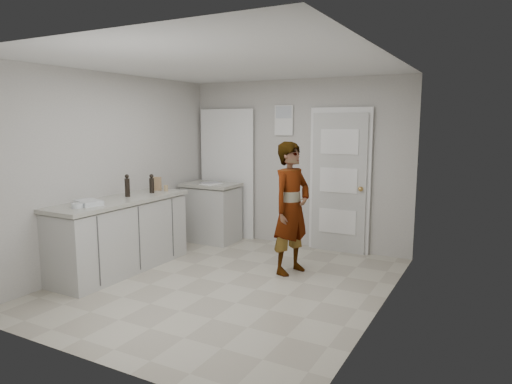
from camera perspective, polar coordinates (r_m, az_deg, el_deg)
The scene contains 12 objects.
ground at distance 5.46m, azimuth -3.64°, elevation -11.36°, with size 4.00×4.00×0.00m, color #A9A18E.
room_shell at distance 6.98m, azimuth 3.56°, elevation 1.74°, with size 4.00×4.00×4.00m.
main_counter at distance 6.06m, azimuth -16.49°, elevation -5.45°, with size 0.64×1.96×0.93m.
side_counter at distance 7.25m, azimuth -5.58°, elevation -2.79°, with size 0.84×0.61×0.93m.
person at distance 5.66m, azimuth 4.45°, elevation -2.03°, with size 0.60×0.39×1.64m, color silver.
cake_mix_box at distance 6.53m, azimuth -12.29°, elevation 1.02°, with size 0.12×0.05×0.19m, color #97754B.
spice_jar at distance 6.44m, azimuth -11.18°, elevation 0.48°, with size 0.05×0.05×0.08m, color tan.
oil_cruet_a at distance 6.30m, azimuth -12.91°, elevation 0.98°, with size 0.07×0.07×0.26m.
oil_cruet_b at distance 6.06m, azimuth -15.79°, elevation 0.73°, with size 0.06×0.06×0.29m.
baking_dish at distance 5.61m, azimuth -20.18°, elevation -1.28°, with size 0.37×0.31×0.06m.
egg_bowl at distance 5.47m, azimuth -21.43°, elevation -1.59°, with size 0.13×0.13×0.05m.
papers at distance 7.07m, azimuth -5.60°, elevation 1.03°, with size 0.24×0.31×0.01m, color white.
Camera 1 is at (2.73, -4.34, 1.88)m, focal length 32.00 mm.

